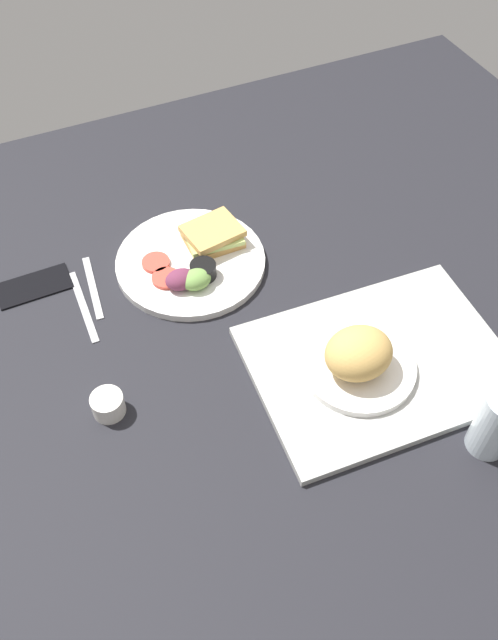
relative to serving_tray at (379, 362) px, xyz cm
name	(u,v)px	position (x,y,z in cm)	size (l,w,h in cm)	color
ground_plane	(252,324)	(16.30, -19.08, -2.30)	(190.00, 150.00, 3.00)	black
serving_tray	(379,362)	(0.00, 0.00, 0.00)	(45.00, 33.00, 1.60)	#B2B2AD
bread_plate_near	(359,358)	(5.02, 0.26, 4.55)	(20.16, 20.16, 9.55)	white
plate_with_salad	(194,259)	(21.16, -36.79, 0.84)	(30.26, 30.26, 5.40)	white
drinking_glass	(496,423)	(-7.73, 20.85, 5.78)	(6.60, 6.60, 13.17)	silver
espresso_cup	(108,405)	(46.85, -10.51, 1.20)	(5.60, 5.60, 4.00)	silver
fork	(93,287)	(41.80, -39.20, -0.55)	(17.00, 1.40, 0.50)	#B7B7BC
knife	(83,306)	(44.80, -35.20, -0.55)	(19.00, 1.40, 0.50)	#B7B7BC
cell_phone	(34,285)	(52.34, -44.19, -0.40)	(14.40, 7.20, 0.80)	black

